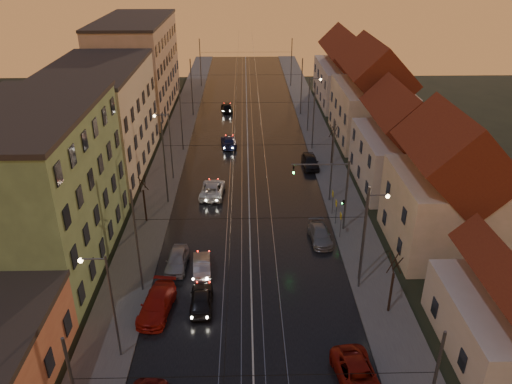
{
  "coord_description": "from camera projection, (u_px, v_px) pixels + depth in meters",
  "views": [
    {
      "loc": [
        -0.38,
        -23.12,
        24.72
      ],
      "look_at": [
        0.69,
        21.82,
        2.27
      ],
      "focal_mm": 35.0,
      "sensor_mm": 36.0,
      "label": 1
    }
  ],
  "objects": [
    {
      "name": "catenary_pole_r_3",
      "position": [
        314.0,
        117.0,
        64.79
      ],
      "size": [
        0.16,
        0.16,
        9.0
      ],
      "primitive_type": "cylinder",
      "color": "#595B60",
      "rests_on": "ground"
    },
    {
      "name": "house_right_0",
      "position": [
        512.0,
        316.0,
        32.58
      ],
      "size": [
        8.16,
        10.2,
        5.8
      ],
      "color": "beige",
      "rests_on": "ground"
    },
    {
      "name": "catenary_pole_l_3",
      "position": [
        181.0,
        118.0,
        64.42
      ],
      "size": [
        0.16,
        0.16,
        9.0
      ],
      "primitive_type": "cylinder",
      "color": "#595B60",
      "rests_on": "ground"
    },
    {
      "name": "street_lamp_0",
      "position": [
        107.0,
        298.0,
        31.15
      ],
      "size": [
        1.75,
        0.32,
        8.0
      ],
      "color": "#595B60",
      "rests_on": "ground"
    },
    {
      "name": "house_right_2",
      "position": [
        402.0,
        146.0,
        55.07
      ],
      "size": [
        9.18,
        12.24,
        9.2
      ],
      "color": "beige",
      "rests_on": "ground"
    },
    {
      "name": "street_lamp_1",
      "position": [
        368.0,
        229.0,
        38.69
      ],
      "size": [
        1.75,
        0.32,
        8.0
      ],
      "color": "#595B60",
      "rests_on": "ground"
    },
    {
      "name": "parked_right_2",
      "position": [
        310.0,
        162.0,
        61.02
      ],
      "size": [
        1.93,
        4.63,
        1.57
      ],
      "primitive_type": "imported",
      "rotation": [
        0.0,
        0.0,
        0.02
      ],
      "color": "black",
      "rests_on": "ground"
    },
    {
      "name": "driving_car_1",
      "position": [
        202.0,
        265.0,
        41.63
      ],
      "size": [
        1.76,
        4.14,
        1.33
      ],
      "primitive_type": "imported",
      "rotation": [
        0.0,
        0.0,
        3.23
      ],
      "color": "gray",
      "rests_on": "ground"
    },
    {
      "name": "catenary_pole_r_4",
      "position": [
        301.0,
        87.0,
        78.2
      ],
      "size": [
        0.16,
        0.16,
        9.0
      ],
      "primitive_type": "cylinder",
      "color": "#595B60",
      "rests_on": "ground"
    },
    {
      "name": "bare_tree_2",
      "position": [
        333.0,
        145.0,
        61.26
      ],
      "size": [
        1.09,
        1.09,
        5.11
      ],
      "color": "black",
      "rests_on": "ground"
    },
    {
      "name": "apartment_left_2",
      "position": [
        100.0,
        120.0,
        59.09
      ],
      "size": [
        10.0,
        20.0,
        12.0
      ],
      "primitive_type": "cube",
      "color": "beige",
      "rests_on": "ground"
    },
    {
      "name": "parked_right_1",
      "position": [
        320.0,
        234.0,
        46.02
      ],
      "size": [
        2.06,
        4.54,
        1.29
      ],
      "primitive_type": "imported",
      "rotation": [
        0.0,
        0.0,
        0.06
      ],
      "color": "gray",
      "rests_on": "ground"
    },
    {
      "name": "parked_left_2",
      "position": [
        157.0,
        304.0,
        37.0
      ],
      "size": [
        2.72,
        5.36,
        1.49
      ],
      "primitive_type": "imported",
      "rotation": [
        0.0,
        0.0,
        -0.13
      ],
      "color": "#A61810",
      "rests_on": "ground"
    },
    {
      "name": "road",
      "position": [
        248.0,
        147.0,
        67.5
      ],
      "size": [
        16.0,
        120.0,
        0.04
      ],
      "primitive_type": "cube",
      "color": "black",
      "rests_on": "ground"
    },
    {
      "name": "catenary_pole_l_1",
      "position": [
        137.0,
        243.0,
        37.59
      ],
      "size": [
        0.16,
        0.16,
        9.0
      ],
      "primitive_type": "cylinder",
      "color": "#595B60",
      "rests_on": "ground"
    },
    {
      "name": "tram_rail_2",
      "position": [
        253.0,
        147.0,
        67.5
      ],
      "size": [
        0.06,
        120.0,
        0.03
      ],
      "primitive_type": "cube",
      "color": "gray",
      "rests_on": "road"
    },
    {
      "name": "catenary_pole_l_2",
      "position": [
        165.0,
        164.0,
        51.01
      ],
      "size": [
        0.16,
        0.16,
        9.0
      ],
      "primitive_type": "cylinder",
      "color": "#595B60",
      "rests_on": "ground"
    },
    {
      "name": "tram_rail_0",
      "position": [
        231.0,
        147.0,
        67.44
      ],
      "size": [
        0.06,
        120.0,
        0.03
      ],
      "primitive_type": "cube",
      "color": "gray",
      "rests_on": "road"
    },
    {
      "name": "catenary_pole_l_4",
      "position": [
        192.0,
        88.0,
        77.84
      ],
      "size": [
        0.16,
        0.16,
        9.0
      ],
      "primitive_type": "cylinder",
      "color": "#595B60",
      "rests_on": "ground"
    },
    {
      "name": "house_right_4",
      "position": [
        347.0,
        73.0,
        84.4
      ],
      "size": [
        9.18,
        16.32,
        10.0
      ],
      "color": "beige",
      "rests_on": "ground"
    },
    {
      "name": "ground",
      "position": [
        253.0,
        377.0,
        31.74
      ],
      "size": [
        160.0,
        160.0,
        0.0
      ],
      "primitive_type": "plane",
      "color": "black",
      "rests_on": "ground"
    },
    {
      "name": "catenary_pole_l_5",
      "position": [
        200.0,
        63.0,
        93.93
      ],
      "size": [
        0.16,
        0.16,
        9.0
      ],
      "primitive_type": "cylinder",
      "color": "#595B60",
      "rests_on": "ground"
    },
    {
      "name": "driving_car_3",
      "position": [
        229.0,
        141.0,
        67.52
      ],
      "size": [
        2.41,
        4.99,
        1.4
      ],
      "primitive_type": "imported",
      "rotation": [
        0.0,
        0.0,
        3.24
      ],
      "color": "#19204C",
      "rests_on": "ground"
    },
    {
      "name": "driving_car_2",
      "position": [
        212.0,
        189.0,
        54.36
      ],
      "size": [
        2.75,
        5.38,
        1.46
      ],
      "primitive_type": "imported",
      "rotation": [
        0.0,
        0.0,
        3.08
      ],
      "color": "silver",
      "rests_on": "ground"
    },
    {
      "name": "driving_car_4",
      "position": [
        227.0,
        107.0,
        81.55
      ],
      "size": [
        2.21,
        4.44,
        1.46
      ],
      "primitive_type": "imported",
      "rotation": [
        0.0,
        0.0,
        3.26
      ],
      "color": "black",
      "rests_on": "ground"
    },
    {
      "name": "driving_car_0",
      "position": [
        201.0,
        299.0,
        37.58
      ],
      "size": [
        1.79,
        4.24,
        1.43
      ],
      "primitive_type": "imported",
      "rotation": [
        0.0,
        0.0,
        3.17
      ],
      "color": "black",
      "rests_on": "ground"
    },
    {
      "name": "parked_left_3",
      "position": [
        177.0,
        260.0,
        42.19
      ],
      "size": [
        1.9,
        4.32,
        1.45
      ],
      "primitive_type": "imported",
      "rotation": [
        0.0,
        0.0,
        -0.05
      ],
      "color": "#A5A4AA",
      "rests_on": "ground"
    },
    {
      "name": "bare_tree_1",
      "position": [
        392.0,
        285.0,
        36.21
      ],
      "size": [
        1.09,
        1.09,
        5.11
      ],
      "color": "black",
      "rests_on": "ground"
    },
    {
      "name": "parked_right_0",
      "position": [
        358.0,
        377.0,
        30.78
      ],
      "size": [
        3.01,
        5.49,
        1.46
      ],
      "primitive_type": "imported",
      "rotation": [
        0.0,
        0.0,
        0.12
      ],
      "color": "maroon",
      "rests_on": "ground"
    },
    {
      "name": "street_lamp_3",
      "position": [
        311.0,
        99.0,
        70.89
      ],
      "size": [
        1.75,
        0.32,
        8.0
      ],
      "color": "#595B60",
      "rests_on": "ground"
    },
    {
      "name": "apartment_left_3",
      "position": [
        138.0,
        66.0,
        80.11
      ],
      "size": [
        10.0,
        24.0,
        14.0
      ],
      "primitive_type": "cube",
      "color": "tan",
      "rests_on": "ground"
    },
    {
      "name": "house_right_1",
      "position": [
        446.0,
        192.0,
        43.08
      ],
      "size": [
        8.67,
        10.2,
        10.8
      ],
      "color": "#C2B895",
      "rests_on": "ground"
    },
    {
      "name": "traffic_light_mast",
      "position": [
        336.0,
        187.0,
        45.95
      ],
      "size": [
        5.3,
        0.32,
        7.2
      ],
      "color": "#595B60",
      "rests_on": "ground"
    },
    {
      "name": "catenary_pole_r_5",
      "position": [
        291.0,
        63.0,
        94.3
      ],
      "size": [
        0.16,
        0.16,
        9.0
      ],
      "primitive_type": "cylinder",
      "color": "#595B60",
      "rests_on": "ground"
    },
    {
      "name": "catenary_pole_r_1",
      "position": [
        364.0,
        240.0,
        37.96
      ],
      "size": [
        0.16,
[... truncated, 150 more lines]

